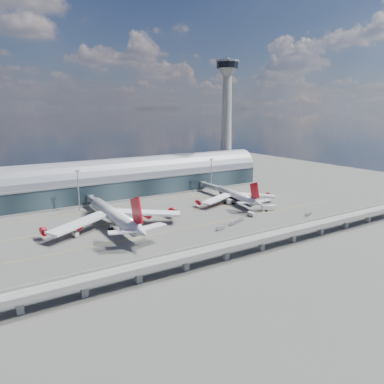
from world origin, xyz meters
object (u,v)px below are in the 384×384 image
airliner_left (115,216)px  airliner_right (236,196)px  service_truck_0 (75,234)px  cargo_train_1 (237,221)px  service_truck_5 (112,215)px  cargo_train_2 (308,214)px  service_truck_1 (137,223)px  control_tower (226,122)px  floodlight_mast_left (78,189)px  service_truck_3 (251,214)px  cargo_train_0 (221,228)px  service_truck_4 (228,201)px  floodlight_mast_right (211,175)px  service_truck_2 (268,208)px

airliner_left → airliner_right: size_ratio=1.32×
service_truck_0 → cargo_train_1: bearing=-21.5°
cargo_train_1 → service_truck_0: bearing=93.0°
airliner_left → service_truck_5: size_ratio=13.76×
airliner_left → cargo_train_2: airliner_left is taller
service_truck_0 → service_truck_1: bearing=-6.3°
control_tower → floodlight_mast_left: 143.01m
service_truck_3 → service_truck_5: 82.14m
service_truck_3 → cargo_train_0: service_truck_3 is taller
airliner_right → service_truck_4: airliner_right is taller
control_tower → service_truck_3: bearing=-119.2°
floodlight_mast_left → service_truck_3: floodlight_mast_left is taller
floodlight_mast_right → service_truck_1: size_ratio=4.54×
service_truck_5 → airliner_right: bearing=-31.6°
service_truck_1 → airliner_right: bearing=-74.7°
airliner_right → service_truck_2: bearing=-68.4°
control_tower → cargo_train_2: bearing=-101.7°
service_truck_2 → service_truck_4: 28.76m
cargo_train_2 → control_tower: bearing=10.5°
airliner_left → service_truck_4: size_ratio=12.95×
service_truck_3 → airliner_left: bearing=164.1°
floodlight_mast_right → airliner_left: floodlight_mast_right is taller
airliner_right → cargo_train_2: size_ratio=8.27×
floodlight_mast_left → cargo_train_1: (66.44, -72.08, -12.68)m
control_tower → service_truck_0: bearing=-153.7°
airliner_left → floodlight_mast_left: bearing=98.8°
service_truck_3 → cargo_train_0: 31.98m
cargo_train_1 → control_tower: bearing=-14.1°
service_truck_4 → cargo_train_0: service_truck_4 is taller
floodlight_mast_right → service_truck_1: 96.42m
service_truck_3 → service_truck_2: bearing=13.7°
airliner_left → service_truck_2: bearing=-8.8°
service_truck_1 → service_truck_5: service_truck_1 is taller
service_truck_5 → control_tower: bearing=0.2°
floodlight_mast_right → cargo_train_2: bearing=-81.8°
service_truck_2 → cargo_train_0: size_ratio=1.63×
floodlight_mast_left → service_truck_0: (-15.65, -46.38, -12.34)m
floodlight_mast_left → cargo_train_2: (111.94, -83.23, -12.79)m
floodlight_mast_right → cargo_train_1: bearing=-115.0°
service_truck_2 → cargo_train_2: service_truck_2 is taller
service_truck_0 → cargo_train_0: size_ratio=1.08×
airliner_right → cargo_train_0: size_ratio=10.48×
airliner_right → service_truck_1: (-77.40, -10.44, -3.36)m
floodlight_mast_left → airliner_right: size_ratio=0.43×
floodlight_mast_right → service_truck_1: (-82.96, -47.63, -12.06)m
service_truck_3 → service_truck_1: bearing=163.3°
airliner_right → cargo_train_1: (-28.01, -34.89, -3.98)m
cargo_train_0 → cargo_train_2: 60.50m
service_truck_2 → floodlight_mast_right: bearing=13.8°
cargo_train_2 → service_truck_5: bearing=81.9°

